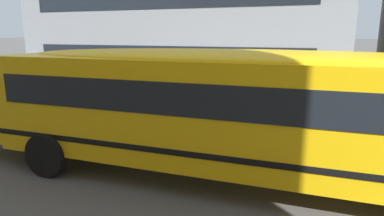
{
  "coord_description": "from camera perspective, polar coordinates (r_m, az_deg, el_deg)",
  "views": [
    {
      "loc": [
        2.73,
        -8.77,
        3.21
      ],
      "look_at": [
        -0.31,
        -0.93,
        1.34
      ],
      "focal_mm": 31.54,
      "sensor_mm": 36.0,
      "label": 1
    }
  ],
  "objects": [
    {
      "name": "parked_car_red_near_corner",
      "position": [
        21.03,
        -27.66,
        4.68
      ],
      "size": [
        3.99,
        2.05,
        1.64
      ],
      "rotation": [
        0.0,
        0.0,
        -0.06
      ],
      "color": "maroon",
      "rests_on": "ground_plane"
    },
    {
      "name": "lane_centreline",
      "position": [
        9.73,
        3.73,
        -6.7
      ],
      "size": [
        110.0,
        0.16,
        0.01
      ],
      "primitive_type": "cube",
      "color": "silver",
      "rests_on": "ground_plane"
    },
    {
      "name": "ground_plane",
      "position": [
        9.73,
        3.73,
        -6.72
      ],
      "size": [
        400.0,
        400.0,
        0.0
      ],
      "primitive_type": "plane",
      "color": "#54514F"
    },
    {
      "name": "sidewalk_far",
      "position": [
        17.07,
        11.64,
        1.5
      ],
      "size": [
        120.0,
        3.0,
        0.01
      ],
      "primitive_type": "cube",
      "color": "gray",
      "rests_on": "ground_plane"
    },
    {
      "name": "school_bus",
      "position": [
        7.29,
        6.47,
        0.63
      ],
      "size": [
        12.96,
        3.08,
        2.88
      ],
      "rotation": [
        0.0,
        0.0,
        3.17
      ],
      "color": "yellow",
      "rests_on": "ground_plane"
    },
    {
      "name": "parked_car_silver_past_driveway",
      "position": [
        17.5,
        -15.95,
        4.32
      ],
      "size": [
        3.96,
        2.0,
        1.64
      ],
      "rotation": [
        0.0,
        0.0,
        0.04
      ],
      "color": "#B7BABF",
      "rests_on": "ground_plane"
    }
  ]
}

